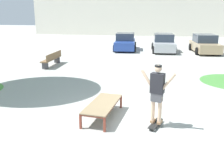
% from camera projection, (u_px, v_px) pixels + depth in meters
% --- Properties ---
extents(ground_plane, '(120.00, 120.00, 0.00)m').
position_uv_depth(ground_plane, '(123.00, 115.00, 7.74)').
color(ground_plane, '#A8A8A3').
extents(skate_box, '(0.93, 1.96, 0.46)m').
position_uv_depth(skate_box, '(103.00, 105.00, 7.45)').
color(skate_box, brown).
rests_on(skate_box, ground).
extents(skateboard, '(0.44, 0.82, 0.09)m').
position_uv_depth(skateboard, '(156.00, 124.00, 6.92)').
color(skateboard, black).
rests_on(skateboard, ground).
extents(skater, '(0.97, 0.40, 1.69)m').
position_uv_depth(skater, '(157.00, 90.00, 6.68)').
color(skater, beige).
rests_on(skater, skateboard).
extents(car_blue, '(2.19, 4.33, 1.50)m').
position_uv_depth(car_blue, '(125.00, 42.00, 21.74)').
color(car_blue, '#28479E').
rests_on(car_blue, ground).
extents(car_silver, '(2.11, 4.30, 1.50)m').
position_uv_depth(car_silver, '(163.00, 43.00, 20.87)').
color(car_silver, '#B7BABF').
rests_on(car_silver, ground).
extents(car_tan, '(2.18, 4.32, 1.50)m').
position_uv_depth(car_tan, '(204.00, 44.00, 20.19)').
color(car_tan, tan).
rests_on(car_tan, ground).
extents(park_bench, '(0.55, 2.42, 0.83)m').
position_uv_depth(park_bench, '(52.00, 59.00, 15.02)').
color(park_bench, brown).
rests_on(park_bench, ground).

